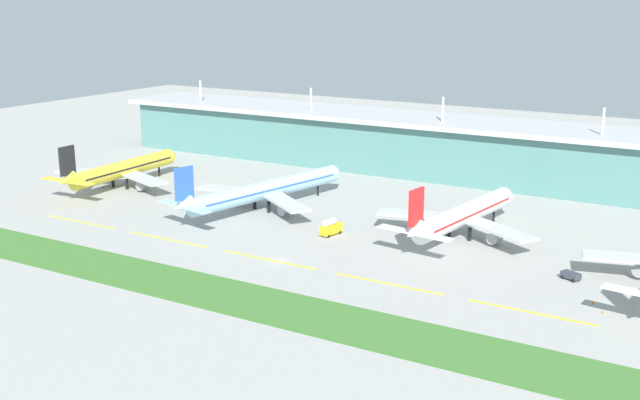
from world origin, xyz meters
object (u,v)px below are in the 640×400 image
object	(u,v)px
fuel_truck	(331,227)
safety_cone_right_wingtip	(603,312)
airliner_near_middle	(265,190)
airliner_nearest	(122,170)
safety_cone_left_wingtip	(593,302)
pushback_tug	(571,275)
airliner_far_middle	(463,215)

from	to	relation	value
fuel_truck	safety_cone_right_wingtip	bearing A→B (deg)	-13.93
airliner_near_middle	airliner_nearest	bearing A→B (deg)	-179.29
airliner_near_middle	fuel_truck	world-z (taller)	airliner_near_middle
fuel_truck	safety_cone_right_wingtip	distance (m)	80.62
airliner_nearest	airliner_near_middle	distance (m)	60.61
fuel_truck	safety_cone_left_wingtip	size ratio (longest dim) A/B	10.79
airliner_nearest	safety_cone_left_wingtip	size ratio (longest dim) A/B	84.44
safety_cone_left_wingtip	safety_cone_right_wingtip	size ratio (longest dim) A/B	1.00
pushback_tug	safety_cone_right_wingtip	bearing A→B (deg)	-57.78
safety_cone_right_wingtip	airliner_nearest	bearing A→B (deg)	169.50
fuel_truck	airliner_far_middle	bearing A→B (deg)	27.34
airliner_near_middle	pushback_tug	distance (m)	99.93
airliner_far_middle	safety_cone_right_wingtip	bearing A→B (deg)	-38.62
airliner_nearest	safety_cone_left_wingtip	xyz separation A→B (m)	(167.11, -27.09, -6.09)
airliner_near_middle	pushback_tug	bearing A→B (deg)	-8.65
airliner_far_middle	fuel_truck	world-z (taller)	airliner_far_middle
airliner_nearest	safety_cone_left_wingtip	distance (m)	169.40
airliner_near_middle	airliner_far_middle	distance (m)	64.19
airliner_near_middle	safety_cone_left_wingtip	xyz separation A→B (m)	(106.51, -27.84, -6.11)
airliner_far_middle	safety_cone_left_wingtip	xyz separation A→B (m)	(42.44, -31.89, -6.09)
airliner_near_middle	safety_cone_left_wingtip	distance (m)	110.25
safety_cone_left_wingtip	safety_cone_right_wingtip	world-z (taller)	same
airliner_nearest	pushback_tug	bearing A→B (deg)	-5.11
pushback_tug	safety_cone_left_wingtip	world-z (taller)	pushback_tug
pushback_tug	safety_cone_left_wingtip	xyz separation A→B (m)	(7.86, -12.84, -0.75)
airliner_nearest	airliner_far_middle	bearing A→B (deg)	2.21
airliner_far_middle	safety_cone_right_wingtip	size ratio (longest dim) A/B	85.68
airliner_nearest	airliner_far_middle	world-z (taller)	same
safety_cone_left_wingtip	safety_cone_right_wingtip	bearing A→B (deg)	-55.67
safety_cone_right_wingtip	fuel_truck	bearing A→B (deg)	166.07
airliner_nearest	pushback_tug	world-z (taller)	airliner_nearest
airliner_far_middle	pushback_tug	xyz separation A→B (m)	(34.59, -19.05, -5.34)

